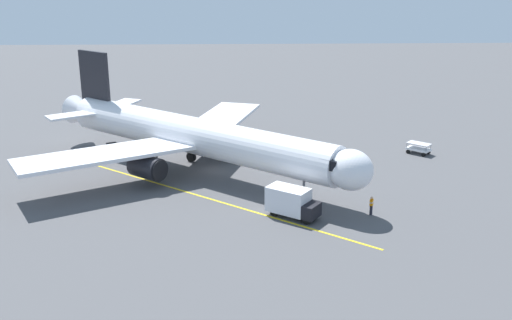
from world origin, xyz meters
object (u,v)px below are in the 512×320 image
baggage_cart_near_nose (419,148)px  box_truck_starboard_side (292,202)px  airplane (192,136)px  tug_rear_apron (113,150)px  ground_crew_marshaller (371,205)px

baggage_cart_near_nose → box_truck_starboard_side: box_truck_starboard_side is taller
airplane → tug_rear_apron: bearing=-32.0°
tug_rear_apron → ground_crew_marshaller: bearing=145.4°
box_truck_starboard_side → baggage_cart_near_nose: bearing=-132.3°
baggage_cart_near_nose → airplane: bearing=12.7°
baggage_cart_near_nose → ground_crew_marshaller: bearing=62.0°
airplane → tug_rear_apron: 11.77m
baggage_cart_near_nose → box_truck_starboard_side: size_ratio=0.59×
tug_rear_apron → airplane: bearing=148.0°
airplane → box_truck_starboard_side: size_ratio=6.98×
airplane → ground_crew_marshaller: 20.40m
tug_rear_apron → box_truck_starboard_side: bearing=136.2°
ground_crew_marshaller → baggage_cart_near_nose: (-9.40, -17.69, -0.23)m
ground_crew_marshaller → box_truck_starboard_side: (6.95, 0.26, 0.50)m
ground_crew_marshaller → baggage_cart_near_nose: size_ratio=0.59×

